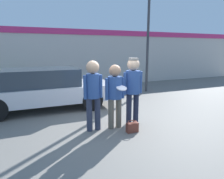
{
  "coord_description": "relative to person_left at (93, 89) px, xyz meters",
  "views": [
    {
      "loc": [
        -2.16,
        -4.8,
        2.06
      ],
      "look_at": [
        -0.15,
        0.04,
        1.01
      ],
      "focal_mm": 32.0,
      "sensor_mm": 36.0,
      "label": 1
    }
  ],
  "objects": [
    {
      "name": "ground_plane",
      "position": [
        0.73,
        0.1,
        -1.08
      ],
      "size": [
        56.0,
        56.0,
        0.0
      ],
      "primitive_type": "plane",
      "color": "#66635E"
    },
    {
      "name": "storefront_building",
      "position": [
        0.73,
        6.36,
        0.52
      ],
      "size": [
        24.0,
        0.22,
        3.14
      ],
      "color": "beige",
      "rests_on": "ground"
    },
    {
      "name": "person_left",
      "position": [
        0.0,
        0.0,
        0.0
      ],
      "size": [
        0.49,
        0.32,
        1.8
      ],
      "color": "#2D3347",
      "rests_on": "ground"
    },
    {
      "name": "person_middle_with_frisbee",
      "position": [
        0.57,
        -0.06,
        -0.07
      ],
      "size": [
        0.54,
        0.57,
        1.68
      ],
      "color": "#665B4C",
      "rests_on": "ground"
    },
    {
      "name": "person_right",
      "position": [
        1.14,
        0.03,
        0.06
      ],
      "size": [
        0.57,
        0.4,
        1.84
      ],
      "color": "#1E2338",
      "rests_on": "ground"
    },
    {
      "name": "parked_car_near",
      "position": [
        -1.01,
        2.53,
        -0.35
      ],
      "size": [
        4.69,
        1.96,
        1.42
      ],
      "color": "silver",
      "rests_on": "ground"
    },
    {
      "name": "street_lamp",
      "position": [
        4.19,
        3.72,
        2.75
      ],
      "size": [
        1.6,
        0.35,
        6.23
      ],
      "color": "#38383D",
      "rests_on": "ground"
    },
    {
      "name": "shrub",
      "position": [
        -2.26,
        5.65,
        -0.56
      ],
      "size": [
        1.03,
        1.03,
        1.03
      ],
      "color": "#2D6B33",
      "rests_on": "ground"
    },
    {
      "name": "handbag",
      "position": [
        0.86,
        -0.5,
        -0.94
      ],
      "size": [
        0.3,
        0.23,
        0.29
      ],
      "color": "brown",
      "rests_on": "ground"
    }
  ]
}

